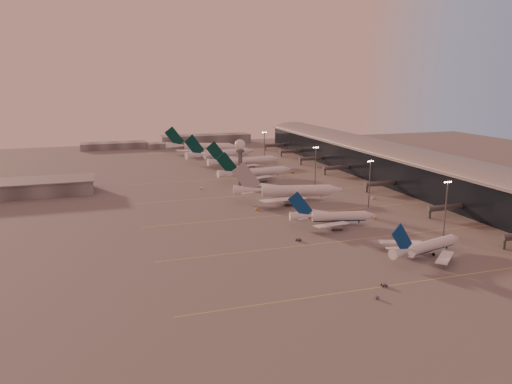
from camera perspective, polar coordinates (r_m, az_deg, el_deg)
name	(u,v)px	position (r m, az deg, el deg)	size (l,w,h in m)	color
ground	(316,253)	(193.32, 6.90, -6.98)	(700.00, 700.00, 0.00)	#605D5D
taxiway_markings	(324,211)	(253.92, 7.73, -2.13)	(180.00, 185.25, 0.02)	#F2E955
terminal	(397,164)	(335.92, 15.80, 3.05)	(57.00, 362.00, 23.04)	black
hangar	(19,188)	(313.19, -25.44, 0.41)	(82.00, 27.00, 8.50)	#5A5C61
radar_tower	(240,154)	(299.45, -1.83, 4.39)	(6.40, 6.40, 31.10)	#53565B
mast_a	(446,207)	(219.46, 20.88, -1.58)	(3.60, 0.56, 25.00)	#53565B
mast_b	(370,181)	(261.62, 12.86, 1.20)	(3.60, 0.56, 25.00)	#53565B
mast_c	(315,164)	(307.05, 6.81, 3.16)	(3.60, 0.56, 25.00)	#53565B
mast_d	(264,146)	(388.88, 0.96, 5.31)	(3.60, 0.56, 25.00)	#53565B
distant_horizon	(179,141)	(499.79, -8.74, 5.74)	(165.00, 37.50, 9.00)	#5A5C61
narrowbody_near	(427,248)	(199.10, 19.00, -6.07)	(38.67, 30.45, 15.43)	white
narrowbody_mid	(333,218)	(229.60, 8.79, -2.95)	(40.47, 31.95, 16.02)	white
widebody_white	(289,193)	(273.10, 3.77, -0.15)	(60.14, 47.65, 21.50)	white
greentail_a	(256,174)	(328.31, 0.02, 2.06)	(53.89, 43.34, 19.59)	white
greentail_b	(245,163)	(370.35, -1.29, 3.36)	(57.87, 46.60, 21.01)	white
greentail_c	(221,156)	(404.01, -3.98, 4.18)	(61.42, 48.97, 22.79)	white
greentail_d	(202,148)	(446.09, -6.16, 4.99)	(61.91, 49.12, 23.49)	white
gsv_truck_a	(378,296)	(158.90, 13.74, -11.44)	(5.10, 2.18, 2.01)	#525557
gsv_tug_near	(384,285)	(168.14, 14.43, -10.25)	(2.70, 3.97, 1.06)	#525557
gsv_catering_a	(443,235)	(220.32, 20.54, -4.60)	(5.87, 3.42, 4.52)	silver
gsv_tug_mid	(299,240)	(206.36, 4.89, -5.46)	(3.97, 4.48, 1.10)	#525557
gsv_truck_b	(376,217)	(243.94, 13.51, -2.77)	(5.03, 2.61, 1.93)	yellow
gsv_truck_c	(257,208)	(252.51, 0.15, -1.80)	(6.28, 3.34, 2.41)	yellow
gsv_catering_b	(374,195)	(282.57, 13.28, -0.36)	(5.69, 3.52, 4.33)	silver
gsv_tug_far	(273,196)	(280.64, 1.94, -0.45)	(3.95, 3.64, 0.97)	silver
gsv_truck_d	(201,187)	(301.29, -6.30, 0.54)	(2.84, 5.70, 2.20)	silver
gsv_tug_hangar	(293,172)	(350.63, 4.21, 2.24)	(3.49, 2.40, 0.93)	yellow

